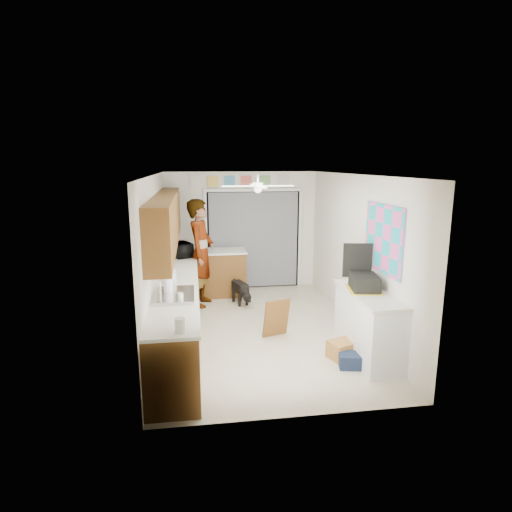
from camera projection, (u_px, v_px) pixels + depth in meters
name	position (u px, v px, depth m)	size (l,w,h in m)	color
floor	(260.00, 329.00, 7.02)	(5.00, 5.00, 0.00)	beige
ceiling	(260.00, 175.00, 6.49)	(5.00, 5.00, 0.00)	white
wall_back	(242.00, 231.00, 9.17)	(3.20, 3.20, 0.00)	white
wall_front	(298.00, 307.00, 4.34)	(3.20, 3.20, 0.00)	white
wall_left	(156.00, 258.00, 6.52)	(5.00, 5.00, 0.00)	white
wall_right	(356.00, 252.00, 6.98)	(5.00, 5.00, 0.00)	white
left_base_cabinets	(178.00, 307.00, 6.74)	(0.60, 4.80, 0.90)	brown
left_countertop	(178.00, 278.00, 6.64)	(0.62, 4.80, 0.04)	white
upper_cabinets	(166.00, 221.00, 6.62)	(0.32, 4.00, 0.80)	brown
sink_basin	(175.00, 296.00, 5.66)	(0.50, 0.76, 0.06)	silver
faucet	(160.00, 289.00, 5.62)	(0.03, 0.03, 0.22)	silver
peninsula_base	(221.00, 274.00, 8.78)	(1.00, 0.60, 0.90)	brown
peninsula_top	(220.00, 251.00, 8.68)	(1.04, 0.64, 0.04)	white
back_opening_recess	(253.00, 240.00, 9.22)	(2.00, 0.06, 2.10)	black
curtain_panel	(254.00, 240.00, 9.18)	(1.90, 0.03, 2.05)	gray
door_trim_left	(206.00, 241.00, 9.04)	(0.06, 0.04, 2.10)	white
door_trim_right	(300.00, 239.00, 9.33)	(0.06, 0.04, 2.10)	white
door_trim_head	(254.00, 190.00, 8.96)	(2.10, 0.04, 0.06)	white
header_frame_0	(213.00, 182.00, 8.83)	(0.22, 0.02, 0.22)	#E5B74C
header_frame_1	(230.00, 181.00, 8.88)	(0.22, 0.02, 0.22)	#468EBB
header_frame_2	(246.00, 181.00, 8.93)	(0.22, 0.02, 0.22)	#DC6052
header_frame_3	(265.00, 181.00, 8.99)	(0.22, 0.02, 0.22)	#76B064
header_frame_4	(284.00, 181.00, 9.04)	(0.22, 0.02, 0.22)	beige
route66_sign	(196.00, 182.00, 8.78)	(0.22, 0.02, 0.26)	silver
right_counter_base	(368.00, 326.00, 5.96)	(0.50, 1.40, 0.90)	white
right_counter_top	(370.00, 294.00, 5.85)	(0.54, 1.44, 0.04)	white
abstract_painting	(383.00, 239.00, 5.93)	(0.03, 1.15, 0.95)	#F359AF
ceiling_fan	(258.00, 186.00, 6.72)	(1.14, 1.14, 0.24)	white
microwave	(181.00, 250.00, 8.06)	(0.48, 0.33, 0.27)	black
soap_bottle	(172.00, 274.00, 6.20)	(0.12, 0.12, 0.31)	silver
jar_a	(180.00, 325.00, 4.46)	(0.11, 0.11, 0.16)	silver
jar_b	(181.00, 297.00, 5.48)	(0.07, 0.07, 0.11)	silver
paper_towel_roll	(168.00, 285.00, 5.74)	(0.12, 0.12, 0.27)	white
suitcase	(364.00, 282.00, 5.98)	(0.36, 0.48, 0.21)	black
suitcase_rim	(364.00, 290.00, 6.00)	(0.44, 0.58, 0.02)	yellow
suitcase_lid	(357.00, 260.00, 6.20)	(0.42, 0.03, 0.50)	black
cardboard_box	(343.00, 349.00, 5.98)	(0.40, 0.30, 0.25)	olive
navy_crate	(351.00, 360.00, 5.71)	(0.31, 0.26, 0.19)	#151E35
cabinet_door_panel	(276.00, 318.00, 6.66)	(0.42, 0.03, 0.63)	brown
man	(201.00, 253.00, 8.06)	(0.74, 0.49, 2.03)	white
dog	(240.00, 292.00, 8.27)	(0.26, 0.61, 0.48)	black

